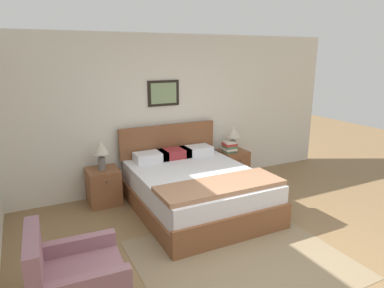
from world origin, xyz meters
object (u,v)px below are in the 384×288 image
Objects in this scene: bed at (196,189)px; table_lamp_near_window at (101,150)px; nightstand_near_window at (104,186)px; nightstand_by_door at (232,165)px; armchair at (75,287)px; table_lamp_by_door at (233,134)px.

table_lamp_near_window is (-1.19, 0.82, 0.55)m from bed.
nightstand_by_door is at bearing 0.00° from nightstand_near_window.
armchair is 1.58× the size of nightstand_by_door.
bed is 2.45m from armchair.
nightstand_near_window is at bearing 180.00° from nightstand_by_door.
table_lamp_near_window is at bearing 164.62° from armchair.
armchair is at bearing -142.77° from bed.
table_lamp_near_window is at bearing -179.91° from nightstand_by_door.
bed is 3.88× the size of nightstand_near_window.
bed reaches higher than table_lamp_by_door.
bed is at bearing -145.28° from nightstand_by_door.
nightstand_by_door is (3.14, 2.31, -0.02)m from armchair.
table_lamp_by_door is (2.38, -0.00, 0.60)m from nightstand_near_window.
nightstand_by_door is (1.19, 0.82, -0.05)m from bed.
table_lamp_by_door is at bearing 34.63° from bed.
table_lamp_by_door is (2.38, 0.00, 0.00)m from table_lamp_near_window.
nightstand_near_window is at bearing 179.91° from table_lamp_by_door.
bed reaches higher than nightstand_near_window.
nightstand_near_window is (-1.19, 0.82, -0.05)m from bed.
table_lamp_near_window and table_lamp_by_door have the same top height.
table_lamp_near_window is (0.76, 2.30, 0.58)m from armchair.
bed is at bearing -34.50° from table_lamp_near_window.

